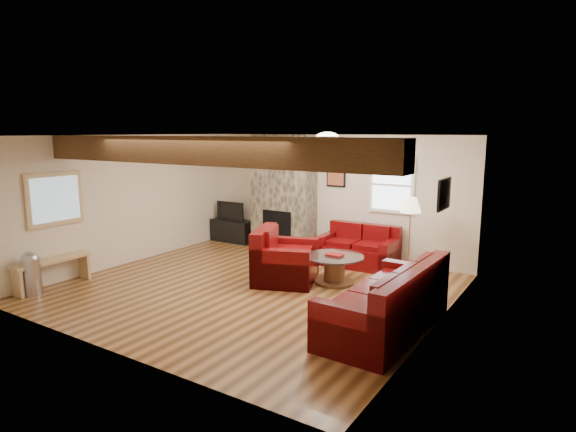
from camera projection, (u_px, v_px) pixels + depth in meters
name	position (u px, v px, depth m)	size (l,w,h in m)	color
room	(251.00, 214.00, 7.75)	(8.00, 8.00, 8.00)	#563316
oak_beam	(194.00, 150.00, 6.53)	(6.00, 0.36, 0.38)	#352010
chimney_breast	(283.00, 195.00, 10.35)	(1.40, 0.67, 2.50)	#37322B
back_window	(392.00, 185.00, 9.23)	(0.90, 0.08, 1.10)	white
hatch_window	(55.00, 199.00, 8.04)	(0.08, 1.00, 0.90)	tan
ceiling_dome	(327.00, 139.00, 7.81)	(0.40, 0.40, 0.18)	white
artwork_back	(336.00, 174.00, 9.84)	(0.42, 0.06, 0.52)	black
artwork_right	(443.00, 194.00, 6.34)	(0.06, 0.55, 0.42)	black
sofa_three	(386.00, 297.00, 6.24)	(2.29, 0.96, 0.88)	#4B0509
loveseat	(358.00, 246.00, 9.27)	(1.46, 0.84, 0.78)	#4B0509
armchair_red	(286.00, 255.00, 8.28)	(1.14, 1.00, 0.92)	#4B0509
coffee_table	(334.00, 270.00, 8.19)	(0.99, 0.99, 0.52)	#452B16
tv_cabinet	(233.00, 231.00, 11.32)	(1.03, 0.41, 0.52)	black
television	(232.00, 211.00, 11.24)	(0.76, 0.10, 0.44)	black
floor_lamp	(411.00, 209.00, 8.36)	(0.37, 0.37, 1.44)	tan
pine_bench	(53.00, 273.00, 7.99)	(0.30, 1.29, 0.48)	tan
pedal_bin	(31.00, 273.00, 7.58)	(0.29, 0.29, 0.71)	#ADADB3
coal_bucket	(265.00, 252.00, 9.77)	(0.31, 0.31, 0.29)	slate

